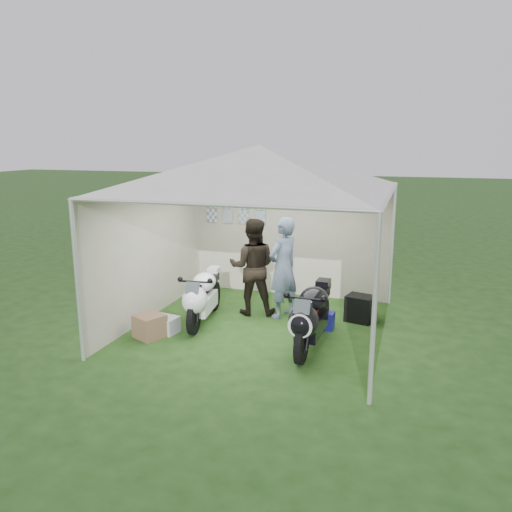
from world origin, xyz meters
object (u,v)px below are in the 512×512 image
(person_blue_jacket, at_px, (283,268))
(crate_1, at_px, (150,326))
(crate_2, at_px, (148,328))
(paddock_stand, at_px, (322,320))
(crate_0, at_px, (165,325))
(canopy_tent, at_px, (260,172))
(equipment_box, at_px, (360,308))
(person_dark_jacket, at_px, (253,267))
(motorcycle_black, at_px, (311,315))
(motorcycle_white, at_px, (202,296))

(person_blue_jacket, bearing_deg, crate_1, -20.74)
(person_blue_jacket, bearing_deg, crate_2, -23.07)
(paddock_stand, xyz_separation_m, crate_0, (-2.41, -0.96, -0.01))
(paddock_stand, distance_m, crate_2, 2.86)
(crate_1, bearing_deg, crate_0, 61.36)
(paddock_stand, bearing_deg, crate_1, -154.54)
(crate_0, bearing_deg, canopy_tent, 27.20)
(canopy_tent, xyz_separation_m, crate_2, (-1.60, -0.91, -2.45))
(paddock_stand, xyz_separation_m, equipment_box, (0.56, 0.55, 0.08))
(person_dark_jacket, height_order, crate_1, person_dark_jacket)
(paddock_stand, height_order, person_blue_jacket, person_blue_jacket)
(person_dark_jacket, relative_size, crate_1, 4.23)
(canopy_tent, relative_size, equipment_box, 12.38)
(motorcycle_black, xyz_separation_m, crate_2, (-2.60, -0.28, -0.40))
(paddock_stand, height_order, crate_1, crate_1)
(motorcycle_black, height_order, paddock_stand, motorcycle_black)
(crate_0, bearing_deg, person_dark_jacket, 51.30)
(motorcycle_black, bearing_deg, paddock_stand, 90.00)
(person_blue_jacket, distance_m, crate_2, 2.51)
(motorcycle_black, xyz_separation_m, crate_0, (-2.39, -0.09, -0.39))
(person_blue_jacket, height_order, crate_0, person_blue_jacket)
(canopy_tent, relative_size, person_dark_jacket, 3.25)
(person_dark_jacket, height_order, crate_0, person_dark_jacket)
(motorcycle_black, distance_m, crate_1, 2.57)
(canopy_tent, distance_m, crate_1, 3.00)
(crate_0, xyz_separation_m, crate_1, (-0.14, -0.26, 0.05))
(crate_0, height_order, crate_1, crate_1)
(motorcycle_black, xyz_separation_m, paddock_stand, (0.02, 0.87, -0.38))
(person_dark_jacket, height_order, crate_2, person_dark_jacket)
(motorcycle_white, height_order, person_blue_jacket, person_blue_jacket)
(crate_1, bearing_deg, motorcycle_black, 7.82)
(person_blue_jacket, distance_m, crate_0, 2.23)
(motorcycle_white, relative_size, crate_0, 4.47)
(person_blue_jacket, height_order, crate_1, person_blue_jacket)
(motorcycle_white, relative_size, paddock_stand, 4.63)
(equipment_box, relative_size, crate_0, 1.15)
(canopy_tent, height_order, motorcycle_black, canopy_tent)
(motorcycle_black, distance_m, person_dark_jacket, 1.84)
(crate_1, bearing_deg, person_dark_jacket, 52.78)
(motorcycle_white, xyz_separation_m, person_dark_jacket, (0.66, 0.73, 0.38))
(canopy_tent, relative_size, crate_0, 14.23)
(motorcycle_white, xyz_separation_m, equipment_box, (2.56, 0.92, -0.26))
(equipment_box, bearing_deg, motorcycle_black, -112.20)
(crate_1, bearing_deg, paddock_stand, 25.46)
(person_dark_jacket, relative_size, crate_0, 4.38)
(canopy_tent, bearing_deg, crate_2, -150.49)
(canopy_tent, xyz_separation_m, paddock_stand, (1.02, 0.24, -2.43))
(paddock_stand, bearing_deg, crate_0, -158.36)
(equipment_box, xyz_separation_m, crate_0, (-2.97, -1.51, -0.10))
(person_blue_jacket, relative_size, equipment_box, 3.92)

